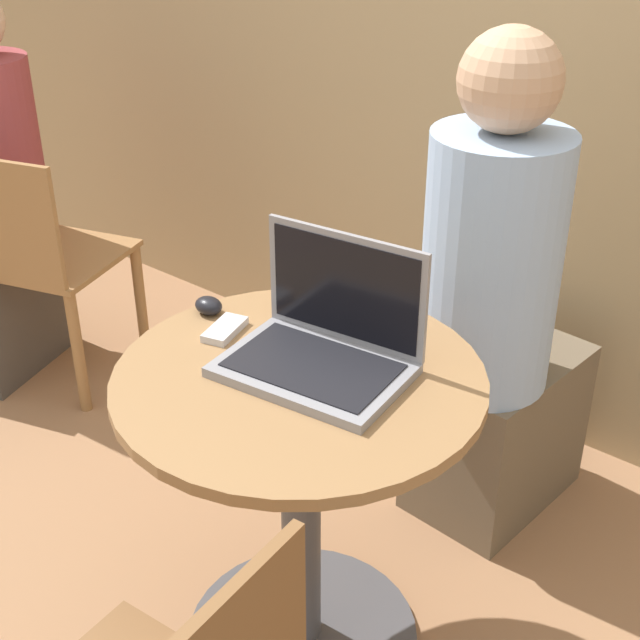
% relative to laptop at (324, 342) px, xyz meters
% --- Properties ---
extents(ground_plane, '(12.00, 12.00, 0.00)m').
position_rel_laptop_xyz_m(ground_plane, '(-0.02, -0.05, -0.76)').
color(ground_plane, '#9E704C').
extents(round_table, '(0.71, 0.71, 0.70)m').
position_rel_laptop_xyz_m(round_table, '(-0.02, -0.05, -0.29)').
color(round_table, '#4C4C51').
rests_on(round_table, ground_plane).
extents(laptop, '(0.37, 0.28, 0.25)m').
position_rel_laptop_xyz_m(laptop, '(0.00, 0.00, 0.00)').
color(laptop, gray).
rests_on(laptop, round_table).
extents(cell_phone, '(0.08, 0.12, 0.02)m').
position_rel_laptop_xyz_m(cell_phone, '(-0.23, -0.03, -0.04)').
color(cell_phone, silver).
rests_on(cell_phone, round_table).
extents(computer_mouse, '(0.06, 0.05, 0.04)m').
position_rel_laptop_xyz_m(computer_mouse, '(-0.32, 0.01, -0.03)').
color(computer_mouse, black).
rests_on(computer_mouse, round_table).
extents(person_seated, '(0.33, 0.50, 1.26)m').
position_rel_laptop_xyz_m(person_seated, '(0.06, 0.59, -0.22)').
color(person_seated, brown).
rests_on(person_seated, ground_plane).
extents(chair_background, '(0.50, 0.50, 0.80)m').
position_rel_laptop_xyz_m(chair_background, '(-1.32, 0.26, -0.33)').
color(chair_background, '#9E7042').
rests_on(chair_background, ground_plane).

